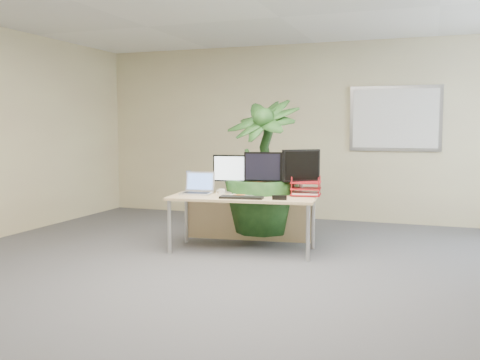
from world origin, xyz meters
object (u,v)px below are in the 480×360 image
(desk, at_px, (244,206))
(monitor_left, at_px, (230,171))
(laptop, at_px, (198,188))
(floor_plant, at_px, (262,183))
(monitor_right, at_px, (263,170))

(desk, bearing_deg, monitor_left, 147.24)
(desk, distance_m, laptop, 0.60)
(floor_plant, xyz_separation_m, monitor_left, (-0.34, -0.18, 0.15))
(monitor_left, bearing_deg, floor_plant, 28.01)
(monitor_left, xyz_separation_m, laptop, (-0.33, -0.19, -0.20))
(floor_plant, xyz_separation_m, monitor_right, (0.07, -0.18, 0.17))
(monitor_left, distance_m, monitor_right, 0.41)
(floor_plant, bearing_deg, desk, -108.10)
(floor_plant, relative_size, monitor_left, 3.28)
(desk, height_order, monitor_left, monitor_left)
(floor_plant, distance_m, laptop, 0.78)
(desk, relative_size, floor_plant, 1.15)
(floor_plant, bearing_deg, laptop, -150.90)
(laptop, bearing_deg, desk, 4.35)
(desk, relative_size, monitor_left, 3.79)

